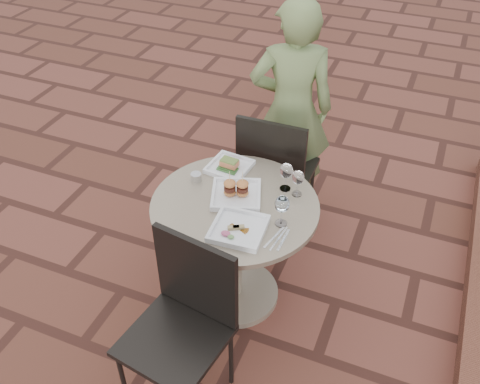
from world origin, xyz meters
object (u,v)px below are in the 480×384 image
at_px(plate_tuna, 238,228).
at_px(cafe_table, 235,237).
at_px(diner, 291,111).
at_px(plate_salmon, 229,166).
at_px(chair_far, 275,166).
at_px(chair_near, 185,313).
at_px(plate_sliders, 236,192).

bearing_deg(plate_tuna, cafe_table, 117.69).
xyz_separation_m(diner, plate_salmon, (-0.14, -0.70, -0.02)).
bearing_deg(cafe_table, chair_far, 89.32).
height_order(chair_near, plate_tuna, chair_near).
bearing_deg(plate_sliders, plate_salmon, 121.48).
distance_m(plate_salmon, plate_tuna, 0.53).
distance_m(chair_far, plate_tuna, 0.85).
distance_m(cafe_table, chair_near, 0.63).
bearing_deg(plate_tuna, chair_near, -101.68).
distance_m(chair_near, plate_sliders, 0.71).
height_order(chair_far, plate_sliders, chair_far).
relative_size(plate_salmon, plate_tuna, 0.87).
xyz_separation_m(cafe_table, plate_sliders, (-0.02, 0.06, 0.28)).
bearing_deg(diner, chair_near, 69.52).
height_order(cafe_table, plate_salmon, plate_salmon).
bearing_deg(plate_salmon, cafe_table, -61.51).
height_order(cafe_table, plate_tuna, plate_tuna).
bearing_deg(plate_sliders, chair_far, 87.65).
distance_m(cafe_table, chair_far, 0.64).
height_order(chair_far, plate_salmon, chair_far).
distance_m(cafe_table, diner, 1.02).
xyz_separation_m(chair_far, plate_tuna, (0.09, -0.82, 0.20)).
height_order(diner, plate_tuna, diner).
bearing_deg(chair_far, diner, -87.77).
relative_size(diner, plate_sliders, 4.59).
height_order(diner, plate_salmon, diner).
distance_m(chair_near, plate_tuna, 0.49).
relative_size(chair_far, plate_sliders, 2.79).
bearing_deg(plate_sliders, cafe_table, -74.34).
xyz_separation_m(chair_near, diner, (-0.02, 1.60, 0.21)).
height_order(chair_far, plate_tuna, chair_far).
height_order(cafe_table, chair_far, chair_far).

